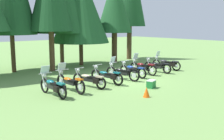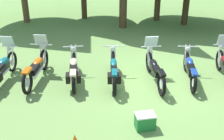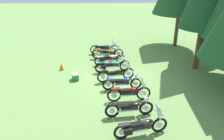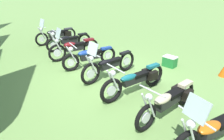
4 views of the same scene
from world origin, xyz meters
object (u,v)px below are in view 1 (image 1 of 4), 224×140
motorcycle_1 (70,82)px  pine_tree_4 (80,5)px  motorcycle_8 (166,63)px  motorcycle_0 (53,86)px  traffic_cone (146,92)px  pine_tree_5 (114,3)px  motorcycle_7 (157,66)px  motorcycle_2 (90,79)px  motorcycle_5 (132,70)px  motorcycle_3 (107,76)px  motorcycle_4 (122,72)px  picnic_cooler (151,84)px  motorcycle_6 (143,67)px

motorcycle_1 → pine_tree_4: pine_tree_4 is taller
motorcycle_8 → motorcycle_0: bearing=85.3°
motorcycle_8 → traffic_cone: bearing=110.0°
motorcycle_0 → pine_tree_5: size_ratio=0.31×
motorcycle_7 → pine_tree_4: size_ratio=0.29×
motorcycle_1 → pine_tree_4: 9.83m
motorcycle_2 → motorcycle_7: (6.28, 0.83, -0.01)m
motorcycle_0 → motorcycle_5: motorcycle_0 is taller
motorcycle_2 → motorcycle_0: bearing=84.6°
motorcycle_5 → motorcycle_7: 2.51m
motorcycle_3 → motorcycle_5: bearing=-88.0°
motorcycle_4 → motorcycle_8: bearing=-97.3°
motorcycle_0 → motorcycle_3: (3.64, 0.54, -0.04)m
motorcycle_3 → motorcycle_0: bearing=88.2°
motorcycle_1 → motorcycle_5: motorcycle_1 is taller
motorcycle_8 → picnic_cooler: bearing=109.0°
motorcycle_7 → traffic_cone: size_ratio=4.74×
traffic_cone → motorcycle_1: bearing=124.2°
motorcycle_0 → pine_tree_4: (6.33, 7.40, 4.33)m
motorcycle_3 → motorcycle_6: bearing=-87.8°
motorcycle_1 → motorcycle_6: 6.31m
motorcycle_1 → pine_tree_5: bearing=-55.0°
motorcycle_1 → motorcycle_0: bearing=102.5°
motorcycle_7 → motorcycle_2: bearing=91.2°
motorcycle_4 → motorcycle_7: 3.67m
motorcycle_3 → motorcycle_5: motorcycle_3 is taller
motorcycle_3 → pine_tree_5: size_ratio=0.31×
pine_tree_4 → motorcycle_8: bearing=-58.3°
motorcycle_0 → pine_tree_4: pine_tree_4 is taller
pine_tree_4 → traffic_cone: pine_tree_4 is taller
motorcycle_0 → traffic_cone: bearing=-134.4°
motorcycle_1 → traffic_cone: 3.88m
motorcycle_0 → motorcycle_6: motorcycle_6 is taller
motorcycle_2 → motorcycle_4: (2.63, 0.40, 0.03)m
motorcycle_2 → traffic_cone: bearing=-178.9°
motorcycle_7 → pine_tree_5: bearing=-14.6°
motorcycle_0 → motorcycle_3: size_ratio=0.98×
motorcycle_6 → motorcycle_7: motorcycle_6 is taller
motorcycle_3 → motorcycle_1: bearing=85.0°
motorcycle_1 → motorcycle_3: 2.57m
motorcycle_2 → pine_tree_4: (3.99, 7.01, 4.38)m
pine_tree_4 → motorcycle_0: bearing=-130.6°
motorcycle_2 → motorcycle_5: 3.84m
pine_tree_4 → motorcycle_6: bearing=-80.8°
motorcycle_0 → motorcycle_4: 5.03m
motorcycle_8 → picnic_cooler: motorcycle_8 is taller
motorcycle_2 → picnic_cooler: 3.28m
motorcycle_6 → pine_tree_5: pine_tree_5 is taller
motorcycle_1 → motorcycle_5: bearing=-84.6°
pine_tree_4 → motorcycle_4: bearing=-101.6°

